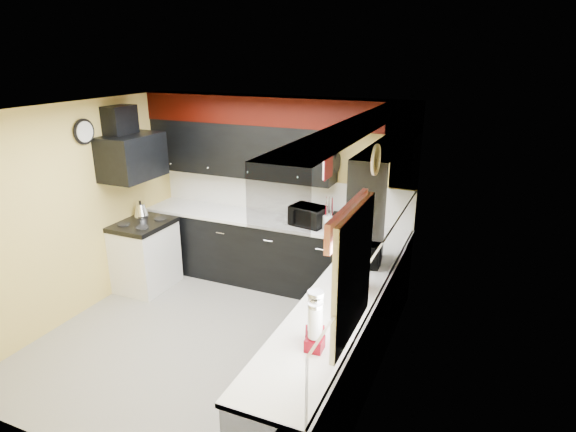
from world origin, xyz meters
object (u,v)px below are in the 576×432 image
object	(u,v)px
utensil_crock	(329,222)
kettle	(141,210)
toaster_oven	(308,216)
microwave	(366,250)
knife_block	(336,220)

from	to	relation	value
utensil_crock	kettle	size ratio (longest dim) A/B	0.91
toaster_oven	microwave	xyz separation A→B (m)	(0.96, -0.79, 0.00)
microwave	knife_block	bearing A→B (deg)	26.71
kettle	knife_block	bearing A→B (deg)	12.66
toaster_oven	utensil_crock	world-z (taller)	toaster_oven
utensil_crock	knife_block	bearing A→B (deg)	41.52
knife_block	kettle	xyz separation A→B (m)	(-2.56, -0.58, -0.03)
toaster_oven	utensil_crock	bearing A→B (deg)	10.70
toaster_oven	kettle	distance (m)	2.27
microwave	kettle	xyz separation A→B (m)	(-3.17, 0.28, -0.06)
utensil_crock	kettle	xyz separation A→B (m)	(-2.49, -0.51, -0.02)
utensil_crock	kettle	bearing A→B (deg)	-168.45
microwave	utensil_crock	bearing A→B (deg)	32.29
knife_block	toaster_oven	bearing A→B (deg)	-175.68
toaster_oven	kettle	bearing A→B (deg)	-155.20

